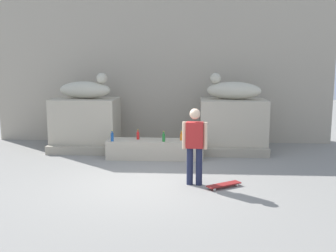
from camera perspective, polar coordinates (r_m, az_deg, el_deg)
ground_plane at (r=8.84m, az=-3.29°, el=-8.23°), size 40.00×40.00×0.00m
facade_wall at (r=13.35m, az=-0.85°, el=8.96°), size 11.06×0.60×5.18m
pedestal_left at (r=12.40m, az=-11.69°, el=0.33°), size 1.93×1.34×1.55m
pedestal_right at (r=12.03m, az=9.27°, el=0.12°), size 1.93×1.34×1.55m
statue_reclining_left at (r=12.27m, az=-11.69°, el=5.20°), size 1.66×0.77×0.78m
statue_reclining_right at (r=11.91m, az=9.23°, el=5.15°), size 1.68×0.89×0.78m
ledge_block at (r=11.00m, az=-1.87°, el=-3.33°), size 2.64×0.68×0.52m
skater at (r=8.53m, az=3.85°, el=-2.47°), size 0.54×0.23×1.67m
skateboard at (r=8.61m, az=8.02°, el=-8.33°), size 0.78×0.61×0.08m
bottle_red at (r=11.03m, az=-4.34°, el=-1.36°), size 0.08×0.08×0.27m
bottle_green at (r=10.69m, az=-0.62°, el=-1.63°), size 0.08×0.08×0.28m
bottle_orange at (r=10.88m, az=1.94°, el=-1.52°), size 0.08×0.08×0.26m
bottle_blue at (r=10.84m, az=-8.02°, el=-1.55°), size 0.08×0.08×0.30m
stair_step at (r=11.46m, az=-1.65°, el=-3.54°), size 6.38×0.50×0.24m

